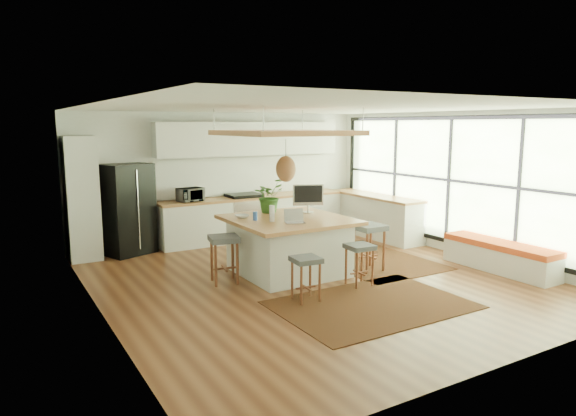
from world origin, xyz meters
TOP-DOWN VIEW (x-y plane):
  - floor at (0.00, 0.00)m, footprint 7.00×7.00m
  - ceiling at (0.00, 0.00)m, footprint 7.00×7.00m
  - wall_back at (0.00, 3.50)m, footprint 6.50×0.00m
  - wall_front at (0.00, -3.50)m, footprint 6.50×0.00m
  - wall_left at (-3.25, 0.00)m, footprint 0.00×7.00m
  - wall_right at (3.25, 0.00)m, footprint 0.00×7.00m
  - window_wall at (3.22, 0.00)m, footprint 0.10×6.20m
  - pantry at (-2.95, 3.18)m, footprint 0.55×0.60m
  - back_counter_base at (0.55, 3.18)m, footprint 4.20×0.60m
  - back_counter_top at (0.55, 3.18)m, footprint 4.24×0.64m
  - backsplash at (0.55, 3.48)m, footprint 4.20×0.02m
  - upper_cabinets at (0.55, 3.32)m, footprint 4.20×0.34m
  - range at (0.30, 3.18)m, footprint 0.76×0.62m
  - right_counter_base at (2.93, 2.00)m, footprint 0.60×2.50m
  - right_counter_top at (2.93, 2.00)m, footprint 0.64×2.54m
  - window_bench at (2.95, -1.20)m, footprint 0.52×2.00m
  - ceiling_panel at (-0.30, 0.40)m, footprint 1.86×1.86m
  - rug_near at (0.01, -1.41)m, footprint 2.60×1.80m
  - rug_right at (1.52, 0.50)m, footprint 1.80×2.60m
  - fridge at (-2.14, 3.20)m, footprint 1.04×0.93m
  - island at (-0.18, 0.51)m, footprint 1.85×1.85m
  - stool_near_left at (-0.69, -0.80)m, footprint 0.41×0.41m
  - stool_near_right at (0.40, -0.63)m, footprint 0.41×0.41m
  - stool_right_front at (1.06, -0.06)m, footprint 0.48×0.48m
  - stool_right_back at (0.97, 0.81)m, footprint 0.39×0.39m
  - stool_left_side at (-1.32, 0.56)m, footprint 0.52×0.52m
  - laptop at (-0.32, 0.09)m, footprint 0.40×0.41m
  - monitor at (0.38, 0.79)m, footprint 0.58×0.40m
  - microwave at (-0.90, 3.16)m, footprint 0.53×0.35m
  - island_plant at (-0.19, 1.16)m, footprint 0.73×0.76m
  - island_bowl at (-0.84, 0.91)m, footprint 0.22×0.22m
  - island_bottle_0 at (-0.73, 0.61)m, footprint 0.07×0.07m
  - island_bottle_1 at (-0.58, 0.36)m, footprint 0.07×0.07m

SIDE VIEW (x-z plane):
  - floor at x=0.00m, z-range 0.00..0.00m
  - rug_near at x=0.01m, z-range 0.00..0.01m
  - rug_right at x=1.52m, z-range 0.00..0.01m
  - window_bench at x=2.95m, z-range 0.00..0.50m
  - stool_near_left at x=-0.69m, z-range 0.04..0.67m
  - stool_near_right at x=0.40m, z-range 0.03..0.68m
  - stool_right_front at x=1.06m, z-range -0.04..0.75m
  - stool_right_back at x=0.97m, z-range 0.03..0.68m
  - stool_left_side at x=-1.32m, z-range -0.02..0.73m
  - back_counter_base at x=0.55m, z-range 0.00..0.88m
  - right_counter_base at x=2.93m, z-range 0.00..0.88m
  - island at x=-0.18m, z-range 0.00..0.93m
  - range at x=0.30m, z-range 0.00..1.00m
  - back_counter_top at x=0.55m, z-range 0.88..0.93m
  - right_counter_top at x=2.93m, z-range 0.88..0.93m
  - fridge at x=-2.14m, z-range 0.06..1.79m
  - island_bowl at x=-0.84m, z-range 0.93..0.98m
  - island_bottle_0 at x=-0.73m, z-range 0.93..1.12m
  - island_bottle_1 at x=-0.58m, z-range 0.93..1.12m
  - laptop at x=-0.32m, z-range 0.94..1.16m
  - microwave at x=-0.90m, z-range 0.92..1.25m
  - pantry at x=-2.95m, z-range 0.00..2.25m
  - island_plant at x=-0.19m, z-range 0.93..1.39m
  - monitor at x=0.38m, z-range 0.94..1.44m
  - wall_back at x=0.00m, z-range -1.90..4.60m
  - wall_front at x=0.00m, z-range -1.90..4.60m
  - wall_left at x=-3.25m, z-range -2.15..4.85m
  - wall_right at x=3.25m, z-range -2.15..4.85m
  - backsplash at x=0.55m, z-range 0.95..1.75m
  - window_wall at x=3.22m, z-range 0.10..2.70m
  - ceiling_panel at x=-0.30m, z-range 1.65..2.45m
  - upper_cabinets at x=0.55m, z-range 1.80..2.50m
  - ceiling at x=0.00m, z-range 2.70..2.70m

